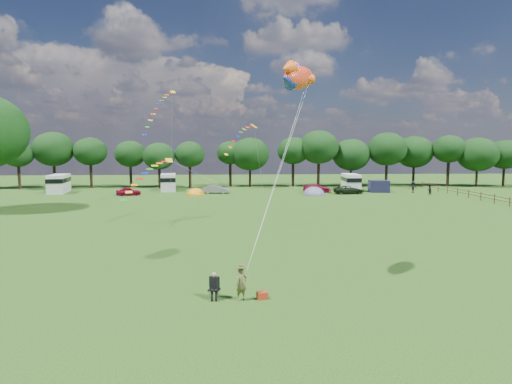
{
  "coord_description": "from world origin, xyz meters",
  "views": [
    {
      "loc": [
        -1.8,
        -22.56,
        7.22
      ],
      "look_at": [
        0.0,
        8.0,
        4.0
      ],
      "focal_mm": 30.0,
      "sensor_mm": 36.0,
      "label": 1
    }
  ],
  "objects": [
    {
      "name": "fish_kite",
      "position": [
        1.71,
        0.54,
        10.93
      ],
      "size": [
        2.74,
        3.43,
        1.89
      ],
      "rotation": [
        0.0,
        -0.21,
        0.98
      ],
      "color": "#F03C19",
      "rests_on": "ground"
    },
    {
      "name": "car_b",
      "position": [
        -4.1,
        44.19,
        0.67
      ],
      "size": [
        3.92,
        1.78,
        1.34
      ],
      "primitive_type": "imported",
      "rotation": [
        0.0,
        0.0,
        1.47
      ],
      "color": "gray",
      "rests_on": "ground"
    },
    {
      "name": "awning_navy",
      "position": [
        21.95,
        44.59,
        0.94
      ],
      "size": [
        3.29,
        2.79,
        1.89
      ],
      "primitive_type": "cube",
      "rotation": [
        0.0,
        0.0,
        -0.12
      ],
      "color": "#191836",
      "rests_on": "ground"
    },
    {
      "name": "campervan_d",
      "position": [
        18.15,
        47.28,
        1.48
      ],
      "size": [
        2.84,
        5.8,
        2.76
      ],
      "rotation": [
        0.0,
        0.0,
        1.49
      ],
      "color": "white",
      "rests_on": "ground"
    },
    {
      "name": "ground_plane",
      "position": [
        0.0,
        0.0,
        0.0
      ],
      "size": [
        180.0,
        180.0,
        0.0
      ],
      "primitive_type": "plane",
      "color": "black",
      "rests_on": "ground"
    },
    {
      "name": "streamer_kite_c",
      "position": [
        -0.69,
        15.37,
        8.41
      ],
      "size": [
        3.12,
        5.04,
        2.82
      ],
      "rotation": [
        0.0,
        0.0,
        1.13
      ],
      "color": "orange",
      "rests_on": "ground"
    },
    {
      "name": "campervan_a",
      "position": [
        -29.15,
        46.84,
        1.54
      ],
      "size": [
        3.31,
        6.16,
        2.87
      ],
      "rotation": [
        0.0,
        0.0,
        1.71
      ],
      "color": "silver",
      "rests_on": "ground"
    },
    {
      "name": "kite_bag",
      "position": [
        -0.34,
        -2.87,
        0.17
      ],
      "size": [
        0.56,
        0.46,
        0.35
      ],
      "primitive_type": "cube",
      "rotation": [
        0.0,
        0.0,
        0.29
      ],
      "color": "#AA2E17",
      "rests_on": "ground"
    },
    {
      "name": "campervan_b",
      "position": [
        -12.24,
        49.17,
        1.48
      ],
      "size": [
        3.1,
        5.9,
        2.76
      ],
      "rotation": [
        0.0,
        0.0,
        1.7
      ],
      "color": "silver",
      "rests_on": "ground"
    },
    {
      "name": "walker_a",
      "position": [
        28.18,
        40.09,
        0.75
      ],
      "size": [
        0.82,
        0.62,
        1.49
      ],
      "primitive_type": "imported",
      "rotation": [
        0.0,
        0.0,
        3.4
      ],
      "color": "black",
      "rests_on": "ground"
    },
    {
      "name": "car_c",
      "position": [
        11.94,
        44.79,
        0.65
      ],
      "size": [
        4.56,
        2.43,
        1.3
      ],
      "primitive_type": "imported",
      "rotation": [
        0.0,
        0.0,
        1.43
      ],
      "color": "maroon",
      "rests_on": "ground"
    },
    {
      "name": "camp_chair",
      "position": [
        -2.63,
        -2.66,
        0.77
      ],
      "size": [
        0.65,
        0.66,
        1.3
      ],
      "rotation": [
        0.0,
        0.0,
        -0.3
      ],
      "color": "#99999E",
      "rests_on": "ground"
    },
    {
      "name": "tent_orange",
      "position": [
        -7.15,
        41.8,
        0.02
      ],
      "size": [
        2.73,
        2.99,
        2.13
      ],
      "color": "orange",
      "rests_on": "ground"
    },
    {
      "name": "fence",
      "position": [
        32.0,
        34.5,
        0.7
      ],
      "size": [
        0.12,
        33.12,
        1.2
      ],
      "color": "#472D19",
      "rests_on": "ground"
    },
    {
      "name": "car_a",
      "position": [
        -17.16,
        42.13,
        0.62
      ],
      "size": [
        3.97,
        2.52,
        1.23
      ],
      "primitive_type": "imported",
      "rotation": [
        0.0,
        0.0,
        1.88
      ],
      "color": "maroon",
      "rests_on": "ground"
    },
    {
      "name": "car_d",
      "position": [
        16.41,
        42.36,
        0.63
      ],
      "size": [
        4.72,
        2.34,
        1.26
      ],
      "primitive_type": "imported",
      "rotation": [
        0.0,
        0.0,
        1.63
      ],
      "color": "black",
      "rests_on": "ground"
    },
    {
      "name": "streamer_kite_b",
      "position": [
        -9.53,
        19.28,
        4.81
      ],
      "size": [
        4.4,
        4.66,
        3.84
      ],
      "rotation": [
        0.0,
        0.0,
        0.39
      ],
      "color": "gold",
      "rests_on": "ground"
    },
    {
      "name": "walker_b",
      "position": [
        26.9,
        43.04,
        0.94
      ],
      "size": [
        1.24,
        0.63,
        1.88
      ],
      "primitive_type": "imported",
      "rotation": [
        0.0,
        0.0,
        3.08
      ],
      "color": "black",
      "rests_on": "ground"
    },
    {
      "name": "tree_line",
      "position": [
        5.3,
        54.99,
        6.35
      ],
      "size": [
        102.98,
        10.98,
        10.27
      ],
      "color": "black",
      "rests_on": "ground"
    },
    {
      "name": "kite_flyer",
      "position": [
        -1.33,
        -2.96,
        0.8
      ],
      "size": [
        0.69,
        0.61,
        1.59
      ],
      "primitive_type": "imported",
      "rotation": [
        0.0,
        0.0,
        0.5
      ],
      "color": "brown",
      "rests_on": "ground"
    },
    {
      "name": "streamer_kite_a",
      "position": [
        -10.19,
        30.58,
        12.3
      ],
      "size": [
        3.33,
        5.45,
        5.75
      ],
      "rotation": [
        0.0,
        0.0,
        0.36
      ],
      "color": "#F8F206",
      "rests_on": "ground"
    },
    {
      "name": "tent_greyblue",
      "position": [
        10.67,
        40.8,
        0.02
      ],
      "size": [
        3.4,
        3.72,
        2.53
      ],
      "color": "slate",
      "rests_on": "ground"
    }
  ]
}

